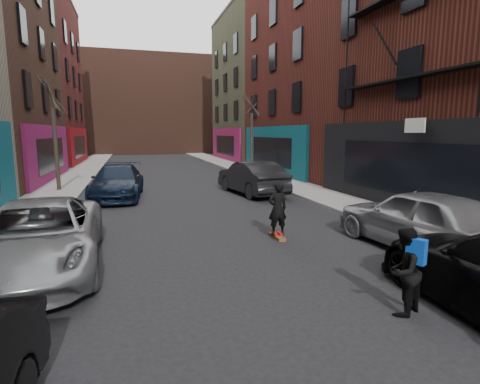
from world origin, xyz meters
TOP-DOWN VIEW (x-y plane):
  - sidewalk_left at (-6.25, 30.00)m, footprint 2.50×84.00m
  - sidewalk_right at (6.25, 30.00)m, footprint 2.50×84.00m
  - buildings_right at (13.50, 16.00)m, footprint 12.00×56.00m
  - building_far at (0.00, 56.00)m, footprint 40.00×10.00m
  - tree_left_far at (-6.20, 18.00)m, footprint 2.00×2.00m
  - tree_right_far at (6.20, 24.00)m, footprint 2.00×2.00m
  - parked_left_far at (-4.60, 5.96)m, footprint 2.84×5.70m
  - parked_left_end at (-3.20, 15.37)m, footprint 2.62×5.51m
  - parked_right_far at (4.60, 4.78)m, footprint 2.33×5.02m
  - parked_right_end at (3.20, 14.69)m, footprint 2.40×5.21m
  - skateboard at (1.45, 6.86)m, footprint 0.24×0.81m
  - skateboarder at (1.45, 6.86)m, footprint 0.58×0.39m
  - pedestrian at (1.78, 1.99)m, footprint 0.90×0.83m

SIDE VIEW (x-z plane):
  - skateboard at x=1.45m, z-range 0.00..0.10m
  - sidewalk_left at x=-6.25m, z-range 0.00..0.13m
  - sidewalk_right at x=6.25m, z-range 0.00..0.13m
  - pedestrian at x=1.78m, z-range 0.01..1.51m
  - parked_left_far at x=-4.60m, z-range 0.00..1.55m
  - parked_left_end at x=-3.20m, z-range 0.00..1.55m
  - parked_right_end at x=3.20m, z-range 0.00..1.65m
  - parked_right_far at x=4.60m, z-range 0.00..1.66m
  - skateboarder at x=1.45m, z-range 0.10..1.67m
  - tree_left_far at x=-6.20m, z-range 0.13..6.63m
  - tree_right_far at x=6.20m, z-range 0.13..6.93m
  - building_far at x=0.00m, z-range 0.00..14.00m
  - buildings_right at x=13.50m, z-range 0.00..16.00m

